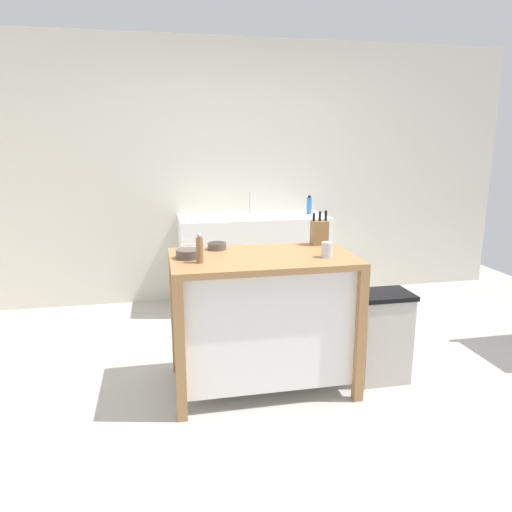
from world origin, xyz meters
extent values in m
plane|color=#ADA8A0|center=(0.00, 0.00, 0.00)|extent=(6.88, 6.88, 0.00)
cube|color=beige|center=(0.00, 2.05, 1.30)|extent=(5.88, 0.10, 2.60)
cube|color=#9E7042|center=(-0.15, 0.05, 0.89)|extent=(1.17, 0.70, 0.04)
cube|color=white|center=(-0.15, 0.05, 0.48)|extent=(1.07, 0.60, 0.77)
cube|color=#9E7042|center=(-0.70, -0.27, 0.43)|extent=(0.06, 0.06, 0.87)
cube|color=#9E7042|center=(0.41, -0.27, 0.43)|extent=(0.06, 0.06, 0.87)
cube|color=#9E7042|center=(-0.70, 0.37, 0.43)|extent=(0.06, 0.06, 0.87)
cube|color=#9E7042|center=(0.41, 0.37, 0.43)|extent=(0.06, 0.06, 0.87)
cube|color=olive|center=(0.32, 0.30, 0.99)|extent=(0.11, 0.09, 0.17)
cylinder|color=black|center=(0.27, 0.30, 1.10)|extent=(0.02, 0.02, 0.06)
cylinder|color=black|center=(0.32, 0.30, 1.11)|extent=(0.02, 0.02, 0.07)
cylinder|color=black|center=(0.36, 0.30, 1.11)|extent=(0.02, 0.02, 0.07)
cylinder|color=beige|center=(-0.59, 0.32, 0.92)|extent=(0.11, 0.11, 0.03)
cylinder|color=gray|center=(-0.59, 0.32, 0.93)|extent=(0.09, 0.09, 0.01)
cylinder|color=#564C47|center=(-0.41, 0.29, 0.93)|extent=(0.13, 0.13, 0.05)
cylinder|color=#342D2A|center=(-0.41, 0.29, 0.95)|extent=(0.10, 0.10, 0.01)
cylinder|color=#564C47|center=(-0.62, 0.08, 0.93)|extent=(0.15, 0.15, 0.06)
cylinder|color=#342D2A|center=(-0.62, 0.08, 0.96)|extent=(0.13, 0.13, 0.01)
cylinder|color=silver|center=(0.24, -0.07, 0.96)|extent=(0.07, 0.07, 0.10)
cylinder|color=olive|center=(-0.56, -0.05, 0.98)|extent=(0.04, 0.04, 0.15)
sphere|color=#99999E|center=(-0.56, -0.05, 1.07)|extent=(0.03, 0.03, 0.03)
cube|color=#B7B2A8|center=(0.68, -0.03, 0.30)|extent=(0.34, 0.26, 0.60)
cube|color=black|center=(0.68, -0.03, 0.61)|extent=(0.36, 0.28, 0.03)
cube|color=white|center=(0.12, 1.70, 0.45)|extent=(1.44, 0.60, 0.90)
cube|color=silver|center=(0.12, 1.68, 0.89)|extent=(0.44, 0.36, 0.03)
cylinder|color=#B7BCC1|center=(0.12, 1.84, 1.01)|extent=(0.02, 0.02, 0.22)
cylinder|color=blue|center=(0.70, 1.73, 0.99)|extent=(0.05, 0.05, 0.16)
cylinder|color=black|center=(0.70, 1.73, 1.08)|extent=(0.03, 0.03, 0.02)
camera|label=1|loc=(-0.80, -2.87, 1.62)|focal=33.72mm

